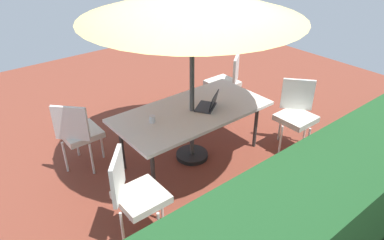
# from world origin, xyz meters

# --- Properties ---
(ground_plane) EXTENTS (10.00, 10.00, 0.02)m
(ground_plane) POSITION_xyz_m (0.00, 0.00, -0.01)
(ground_plane) COLOR brown
(hedge_row) EXTENTS (6.30, 0.81, 1.16)m
(hedge_row) POSITION_xyz_m (0.00, 2.09, 0.58)
(hedge_row) COLOR #1E4C23
(hedge_row) RESTS_ON ground_plane
(dining_table) EXTENTS (2.03, 1.02, 0.74)m
(dining_table) POSITION_xyz_m (0.00, 0.00, 0.69)
(dining_table) COLOR silver
(dining_table) RESTS_ON ground_plane
(patio_umbrella) EXTENTS (2.59, 2.59, 2.28)m
(patio_umbrella) POSITION_xyz_m (0.00, 0.00, 2.09)
(patio_umbrella) COLOR #4C4C4C
(patio_umbrella) RESTS_ON ground_plane
(chair_southeast) EXTENTS (0.59, 0.59, 0.98)m
(chair_southeast) POSITION_xyz_m (1.26, -0.73, 0.55)
(chair_southeast) COLOR silver
(chair_southeast) RESTS_ON ground_plane
(chair_northwest) EXTENTS (0.59, 0.58, 0.98)m
(chair_northwest) POSITION_xyz_m (-1.30, 0.69, 0.55)
(chair_northwest) COLOR silver
(chair_northwest) RESTS_ON ground_plane
(chair_northeast) EXTENTS (0.58, 0.58, 0.98)m
(chair_northeast) POSITION_xyz_m (1.30, 0.71, 0.55)
(chair_northeast) COLOR silver
(chair_northeast) RESTS_ON ground_plane
(chair_southwest) EXTENTS (0.58, 0.58, 0.98)m
(chair_southwest) POSITION_xyz_m (-1.32, -0.73, 0.55)
(chair_southwest) COLOR silver
(chair_southwest) RESTS_ON ground_plane
(laptop) EXTENTS (0.40, 0.38, 0.21)m
(laptop) POSITION_xyz_m (-0.20, 0.09, 0.78)
(laptop) COLOR #2D2D33
(laptop) RESTS_ON dining_table
(cup) EXTENTS (0.07, 0.07, 0.09)m
(cup) POSITION_xyz_m (0.57, -0.06, 0.78)
(cup) COLOR white
(cup) RESTS_ON dining_table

